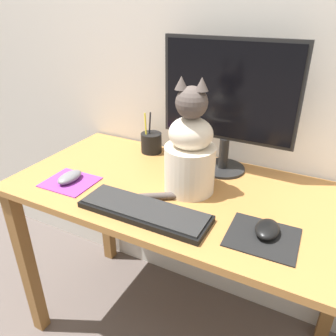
% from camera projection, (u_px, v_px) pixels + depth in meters
% --- Properties ---
extents(ground_plane, '(12.00, 12.00, 0.00)m').
position_uv_depth(ground_plane, '(179.00, 331.00, 1.48)').
color(ground_plane, '#564C47').
extents(wall_back, '(7.00, 0.04, 2.50)m').
position_uv_depth(wall_back, '(224.00, 25.00, 1.17)').
color(wall_back, beige).
rests_on(wall_back, ground_plane).
extents(desk, '(1.22, 0.60, 0.74)m').
position_uv_depth(desk, '(181.00, 216.00, 1.19)').
color(desk, '#A87038').
rests_on(desk, ground_plane).
extents(monitor, '(0.49, 0.17, 0.48)m').
position_uv_depth(monitor, '(228.00, 100.00, 1.15)').
color(monitor, black).
rests_on(monitor, desk).
extents(keyboard, '(0.41, 0.13, 0.02)m').
position_uv_depth(keyboard, '(144.00, 211.00, 1.00)').
color(keyboard, black).
rests_on(keyboard, desk).
extents(mousepad_left, '(0.18, 0.16, 0.00)m').
position_uv_depth(mousepad_left, '(70.00, 182.00, 1.18)').
color(mousepad_left, purple).
rests_on(mousepad_left, desk).
extents(mousepad_right, '(0.20, 0.17, 0.00)m').
position_uv_depth(mousepad_right, '(263.00, 237.00, 0.90)').
color(mousepad_right, black).
rests_on(mousepad_right, desk).
extents(computer_mouse_left, '(0.06, 0.11, 0.03)m').
position_uv_depth(computer_mouse_left, '(70.00, 177.00, 1.18)').
color(computer_mouse_left, slate).
rests_on(computer_mouse_left, mousepad_left).
extents(computer_mouse_right, '(0.07, 0.10, 0.03)m').
position_uv_depth(computer_mouse_right, '(267.00, 229.00, 0.91)').
color(computer_mouse_right, black).
rests_on(computer_mouse_right, mousepad_right).
extents(cat, '(0.23, 0.25, 0.39)m').
position_uv_depth(cat, '(190.00, 152.00, 1.07)').
color(cat, beige).
rests_on(cat, desk).
extents(pen_cup, '(0.09, 0.09, 0.17)m').
position_uv_depth(pen_cup, '(151.00, 142.00, 1.40)').
color(pen_cup, black).
rests_on(pen_cup, desk).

